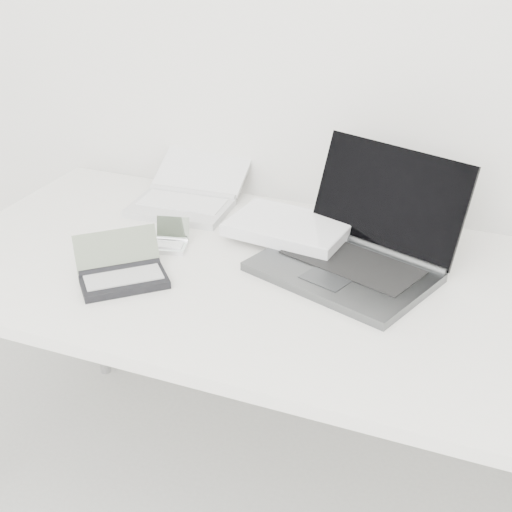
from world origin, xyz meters
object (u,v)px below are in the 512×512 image
at_px(palmtop_charcoal, 122,273).
at_px(netbook_open_white, 187,197).
at_px(desk, 275,292).
at_px(laptop_large, 332,242).

bearing_deg(palmtop_charcoal, netbook_open_white, 55.64).
bearing_deg(desk, palmtop_charcoal, -152.65).
xyz_separation_m(desk, netbook_open_white, (-0.36, 0.27, 0.07)).
distance_m(laptop_large, netbook_open_white, 0.48).
height_order(laptop_large, netbook_open_white, laptop_large).
xyz_separation_m(netbook_open_white, palmtop_charcoal, (0.06, -0.43, -0.00)).
height_order(desk, netbook_open_white, netbook_open_white).
distance_m(desk, palmtop_charcoal, 0.34).
xyz_separation_m(laptop_large, palmtop_charcoal, (-0.40, -0.28, -0.02)).
bearing_deg(laptop_large, palmtop_charcoal, -125.51).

